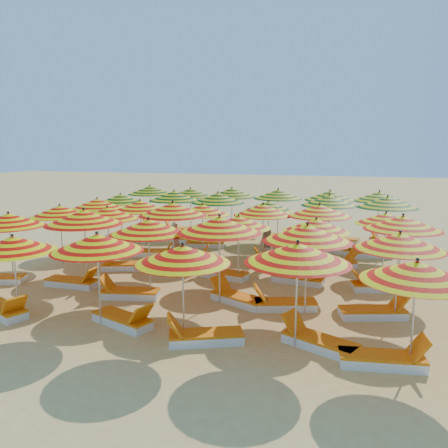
# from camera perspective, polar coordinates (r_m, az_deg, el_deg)

# --- Properties ---
(ground) EXTENTS (120.00, 120.00, 0.00)m
(ground) POSITION_cam_1_polar(r_m,az_deg,el_deg) (16.48, -0.51, -5.77)
(ground) COLOR #DEB962
(ground) RESTS_ON ground
(umbrella_1) EXTENTS (2.30, 2.30, 2.27)m
(umbrella_1) POSITION_cam_1_polar(r_m,az_deg,el_deg) (12.49, -25.85, -2.38)
(umbrella_1) COLOR silver
(umbrella_1) RESTS_ON ground
(umbrella_2) EXTENTS (2.59, 2.59, 2.42)m
(umbrella_2) POSITION_cam_1_polar(r_m,az_deg,el_deg) (11.24, -16.25, -2.35)
(umbrella_2) COLOR silver
(umbrella_2) RESTS_ON ground
(umbrella_3) EXTENTS (2.65, 2.65, 2.33)m
(umbrella_3) POSITION_cam_1_polar(r_m,az_deg,el_deg) (9.96, -5.41, -3.98)
(umbrella_3) COLOR silver
(umbrella_3) RESTS_ON ground
(umbrella_4) EXTENTS (3.05, 3.05, 2.48)m
(umbrella_4) POSITION_cam_1_polar(r_m,az_deg,el_deg) (9.63, 9.59, -3.76)
(umbrella_4) COLOR silver
(umbrella_4) RESTS_ON ground
(umbrella_5) EXTENTS (2.49, 2.49, 2.32)m
(umbrella_5) POSITION_cam_1_polar(r_m,az_deg,el_deg) (9.41, 23.86, -5.67)
(umbrella_5) COLOR silver
(umbrella_5) RESTS_ON ground
(umbrella_6) EXTENTS (3.00, 3.00, 2.43)m
(umbrella_6) POSITION_cam_1_polar(r_m,az_deg,el_deg) (15.80, -26.30, 0.47)
(umbrella_6) COLOR silver
(umbrella_6) RESTS_ON ground
(umbrella_7) EXTENTS (2.81, 2.81, 2.61)m
(umbrella_7) POSITION_cam_1_polar(r_m,az_deg,el_deg) (14.41, -17.84, 0.84)
(umbrella_7) COLOR silver
(umbrella_7) RESTS_ON ground
(umbrella_8) EXTENTS (2.79, 2.79, 2.45)m
(umbrella_8) POSITION_cam_1_polar(r_m,az_deg,el_deg) (13.01, -9.82, -0.35)
(umbrella_8) COLOR silver
(umbrella_8) RESTS_ON ground
(umbrella_9) EXTENTS (2.95, 2.95, 2.61)m
(umbrella_9) POSITION_cam_1_polar(r_m,az_deg,el_deg) (12.32, -0.60, -0.12)
(umbrella_9) COLOR silver
(umbrella_9) RESTS_ON ground
(umbrella_10) EXTENTS (2.82, 2.82, 2.52)m
(umbrella_10) POSITION_cam_1_polar(r_m,az_deg,el_deg) (11.73, 10.83, -1.18)
(umbrella_10) COLOR silver
(umbrella_10) RESTS_ON ground
(umbrella_11) EXTENTS (2.71, 2.71, 2.40)m
(umbrella_11) POSITION_cam_1_polar(r_m,az_deg,el_deg) (11.90, 21.97, -2.10)
(umbrella_11) COLOR silver
(umbrella_11) RESTS_ON ground
(umbrella_12) EXTENTS (2.69, 2.69, 2.36)m
(umbrella_12) POSITION_cam_1_polar(r_m,az_deg,el_deg) (17.80, -20.65, 1.60)
(umbrella_12) COLOR silver
(umbrella_12) RESTS_ON ground
(umbrella_13) EXTENTS (2.54, 2.54, 2.41)m
(umbrella_13) POSITION_cam_1_polar(r_m,az_deg,el_deg) (16.35, -14.98, 1.37)
(umbrella_13) COLOR silver
(umbrella_13) RESTS_ON ground
(umbrella_14) EXTENTS (3.23, 3.23, 2.63)m
(umbrella_14) POSITION_cam_1_polar(r_m,az_deg,el_deg) (15.54, -6.72, 1.93)
(umbrella_14) COLOR silver
(umbrella_14) RESTS_ON ground
(umbrella_15) EXTENTS (2.44, 2.44, 2.29)m
(umbrella_15) POSITION_cam_1_polar(r_m,az_deg,el_deg) (14.55, 1.90, 0.26)
(umbrella_15) COLOR silver
(umbrella_15) RESTS_ON ground
(umbrella_16) EXTENTS (2.55, 2.55, 2.28)m
(umbrella_16) POSITION_cam_1_polar(r_m,az_deg,el_deg) (14.25, 11.94, -0.16)
(umbrella_16) COLOR silver
(umbrella_16) RESTS_ON ground
(umbrella_17) EXTENTS (2.58, 2.58, 2.49)m
(umbrella_17) POSITION_cam_1_polar(r_m,az_deg,el_deg) (14.37, 22.32, 0.14)
(umbrella_17) COLOR silver
(umbrella_17) RESTS_ON ground
(umbrella_18) EXTENTS (2.65, 2.65, 2.38)m
(umbrella_18) POSITION_cam_1_polar(r_m,az_deg,el_deg) (19.62, -16.23, 2.58)
(umbrella_18) COLOR silver
(umbrella_18) RESTS_ON ground
(umbrella_19) EXTENTS (2.34, 2.34, 2.39)m
(umbrella_19) POSITION_cam_1_polar(r_m,az_deg,el_deg) (18.43, -10.90, 2.37)
(umbrella_19) COLOR silver
(umbrella_19) RESTS_ON ground
(umbrella_20) EXTENTS (2.52, 2.52, 2.32)m
(umbrella_20) POSITION_cam_1_polar(r_m,az_deg,el_deg) (17.34, -2.85, 1.90)
(umbrella_20) COLOR silver
(umbrella_20) RESTS_ON ground
(umbrella_21) EXTENTS (2.74, 2.74, 2.41)m
(umbrella_21) POSITION_cam_1_polar(r_m,az_deg,el_deg) (16.75, 5.13, 1.86)
(umbrella_21) COLOR silver
(umbrella_21) RESTS_ON ground
(umbrella_22) EXTENTS (2.61, 2.61, 2.48)m
(umbrella_22) POSITION_cam_1_polar(r_m,az_deg,el_deg) (16.42, 12.36, 1.74)
(umbrella_22) COLOR silver
(umbrella_22) RESTS_ON ground
(umbrella_23) EXTENTS (2.35, 2.35, 2.25)m
(umbrella_23) POSITION_cam_1_polar(r_m,az_deg,el_deg) (16.53, 20.36, 0.68)
(umbrella_23) COLOR silver
(umbrella_23) RESTS_ON ground
(umbrella_24) EXTENTS (2.73, 2.73, 2.35)m
(umbrella_24) POSITION_cam_1_polar(r_m,az_deg,el_deg) (21.60, -13.37, 3.25)
(umbrella_24) COLOR silver
(umbrella_24) RESTS_ON ground
(umbrella_25) EXTENTS (2.53, 2.53, 2.55)m
(umbrella_25) POSITION_cam_1_polar(r_m,az_deg,el_deg) (20.71, -6.53, 3.69)
(umbrella_25) COLOR silver
(umbrella_25) RESTS_ON ground
(umbrella_26) EXTENTS (2.71, 2.71, 2.56)m
(umbrella_26) POSITION_cam_1_polar(r_m,az_deg,el_deg) (19.60, -0.80, 3.43)
(umbrella_26) COLOR silver
(umbrella_26) RESTS_ON ground
(umbrella_27) EXTENTS (2.24, 2.24, 2.25)m
(umbrella_27) POSITION_cam_1_polar(r_m,az_deg,el_deg) (19.03, 5.83, 2.37)
(umbrella_27) COLOR silver
(umbrella_27) RESTS_ON ground
(umbrella_28) EXTENTS (3.13, 3.13, 2.56)m
(umbrella_28) POSITION_cam_1_polar(r_m,az_deg,el_deg) (19.15, 13.59, 3.01)
(umbrella_28) COLOR silver
(umbrella_28) RESTS_ON ground
(umbrella_29) EXTENTS (2.50, 2.50, 2.59)m
(umbrella_29) POSITION_cam_1_polar(r_m,az_deg,el_deg) (18.99, 20.57, 2.68)
(umbrella_29) COLOR silver
(umbrella_29) RESTS_ON ground
(umbrella_30) EXTENTS (2.70, 2.70, 2.54)m
(umbrella_30) POSITION_cam_1_polar(r_m,az_deg,el_deg) (23.97, -9.65, 4.39)
(umbrella_30) COLOR silver
(umbrella_30) RESTS_ON ground
(umbrella_31) EXTENTS (2.76, 2.76, 2.45)m
(umbrella_31) POSITION_cam_1_polar(r_m,az_deg,el_deg) (23.05, -4.40, 4.11)
(umbrella_31) COLOR silver
(umbrella_31) RESTS_ON ground
(umbrella_32) EXTENTS (2.92, 2.92, 2.57)m
(umbrella_32) POSITION_cam_1_polar(r_m,az_deg,el_deg) (22.00, 1.04, 4.13)
(umbrella_32) COLOR silver
(umbrella_32) RESTS_ON ground
(umbrella_33) EXTENTS (3.09, 3.09, 2.54)m
(umbrella_33) POSITION_cam_1_polar(r_m,az_deg,el_deg) (21.56, 7.09, 3.89)
(umbrella_33) COLOR silver
(umbrella_33) RESTS_ON ground
(umbrella_34) EXTENTS (2.92, 2.92, 2.56)m
(umbrella_34) POSITION_cam_1_polar(r_m,az_deg,el_deg) (21.22, 13.67, 3.63)
(umbrella_34) COLOR silver
(umbrella_34) RESTS_ON ground
(umbrella_35) EXTENTS (3.05, 3.05, 2.55)m
(umbrella_35) POSITION_cam_1_polar(r_m,az_deg,el_deg) (21.49, 19.63, 3.40)
(umbrella_35) COLOR silver
(umbrella_35) RESTS_ON ground
(lounger_0) EXTENTS (1.82, 1.20, 0.69)m
(lounger_0) POSITION_cam_1_polar(r_m,az_deg,el_deg) (13.32, -26.81, -9.97)
(lounger_0) COLOR white
(lounger_0) RESTS_ON ground
(lounger_1) EXTENTS (1.83, 1.14, 0.69)m
(lounger_1) POSITION_cam_1_polar(r_m,az_deg,el_deg) (11.57, -13.01, -12.09)
(lounger_1) COLOR white
(lounger_1) RESTS_ON ground
(lounger_2) EXTENTS (1.82, 1.23, 0.69)m
(lounger_2) POSITION_cam_1_polar(r_m,az_deg,el_deg) (10.38, -2.63, -14.46)
(lounger_2) COLOR white
(lounger_2) RESTS_ON ground
(lounger_3) EXTENTS (1.82, 1.24, 0.69)m
(lounger_3) POSITION_cam_1_polar(r_m,az_deg,el_deg) (10.34, 12.21, -14.79)
(lounger_3) COLOR white
(lounger_3) RESTS_ON ground
(lounger_4) EXTENTS (1.80, 0.83, 0.69)m
(lounger_4) POSITION_cam_1_polar(r_m,az_deg,el_deg) (9.94, 20.15, -16.24)
(lounger_4) COLOR white
(lounger_4) RESTS_ON ground
(lounger_6) EXTENTS (1.73, 0.59, 0.69)m
(lounger_6) POSITION_cam_1_polar(r_m,az_deg,el_deg) (15.11, -19.12, -7.16)
(lounger_6) COLOR white
(lounger_6) RESTS_ON ground
(lounger_7) EXTENTS (1.81, 0.92, 0.69)m
(lounger_7) POSITION_cam_1_polar(r_m,az_deg,el_deg) (13.56, -12.34, -8.78)
(lounger_7) COLOR white
(lounger_7) RESTS_ON ground
(lounger_8) EXTENTS (1.82, 1.25, 0.69)m
(lounger_8) POSITION_cam_1_polar(r_m,az_deg,el_deg) (12.82, 1.75, -9.65)
(lounger_8) COLOR white
(lounger_8) RESTS_ON ground
(lounger_9) EXTENTS (1.83, 1.08, 0.69)m
(lounger_9) POSITION_cam_1_polar(r_m,az_deg,el_deg) (12.47, 7.81, -10.31)
(lounger_9) COLOR white
(lounger_9) RESTS_ON ground
(lounger_10) EXTENTS (1.83, 1.08, 0.69)m
(lounger_10) POSITION_cam_1_polar(r_m,az_deg,el_deg) (12.44, 19.03, -10.81)
(lounger_10) COLOR white
(lounger_10) RESTS_ON ground
(lounger_11) EXTENTS (1.83, 1.13, 0.69)m
(lounger_11) POSITION_cam_1_polar(r_m,az_deg,el_deg) (16.65, -12.84, -5.32)
(lounger_11) COLOR white
(lounger_11) RESTS_ON ground
(lounger_12) EXTENTS (1.82, 1.03, 0.69)m
(lounger_12) POSITION_cam_1_polar(r_m,az_deg,el_deg) (16.37, -7.88, -5.42)
(lounger_12) COLOR white
(lounger_12) RESTS_ON ground
(lounger_13) EXTENTS (1.81, 0.89, 0.69)m
(lounger_13) POSITION_cam_1_polar(r_m,az_deg,el_deg) (15.24, -0.20, -6.47)
(lounger_13) COLOR white
(lounger_13) RESTS_ON ground
(lounger_14) EXTENTS (1.80, 0.84, 0.69)m
(lounger_14) POSITION_cam_1_polar(r_m,az_deg,el_deg) (14.85, 9.79, -7.06)
(lounger_14) COLOR white
(lounger_14) RESTS_ON ground
(lounger_15) EXTENTS (1.82, 1.01, 0.69)m
(lounger_15) POSITION_cam_1_polar(r_m,az_deg,el_deg) (14.72, 19.50, -7.64)
(lounger_15) COLOR white
(lounger_15) RESTS_ON ground
(lounger_16) EXTENTS (1.82, 1.00, 0.69)m
(lounger_16) POSITION_cam_1_polar(r_m,az_deg,el_deg) (19.64, -14.49, -3.09)
(lounger_16) COLOR white
(lounger_16) RESTS_ON ground
(lounger_17) EXTENTS (1.83, 1.10, 0.69)m
(lounger_17) POSITION_cam_1_polar(r_m,az_deg,el_deg) (18.52, -9.06, -3.67)
(lounger_17) COLOR white
(lounger_17) RESTS_ON ground
(lounger_18) EXTENTS (1.81, 0.92, 0.69)m
(lounger_18) POSITION_cam_1_polar(r_m,az_deg,el_deg) (17.71, -4.53, -4.19)
(lounger_18) COLOR white
(lounger_18) RESTS_ON ground
(lounger_19) EXTENTS (1.81, 0.89, 0.69)m
(lounger_19) POSITION_cam_1_polar(r_m,az_deg,el_deg) (17.08, 6.72, -4.75)
(lounger_19) COLOR white
(lounger_19) RESTS_ON ground
(lounger_20) EXTENTS (1.82, 1.17, 0.69)m
(lounger_20) POSITION_cam_1_polar(r_m,az_deg,el_deg) (17.02, 14.19, -5.04)
(lounger_20) COLOR white
(lounger_20) RESTS_ON ground
(lounger_21) EXTENTS (1.73, 0.58, 0.69)m
(lounger_21) POSITION_cam_1_polar(r_m,az_deg,el_deg) (21.66, -11.70, -1.79)
(lounger_21) COLOR white
(lounger_21) RESTS_ON ground
(lounger_22) EXTENTS (1.82, 0.98, 0.69)m
(lounger_22) POSITION_cam_1_polar(r_m,az_deg,el_deg) (20.90, -5.07, -2.05)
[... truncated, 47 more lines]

